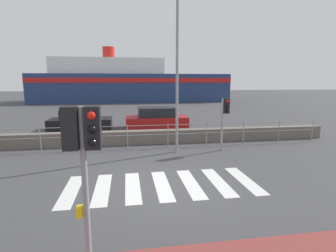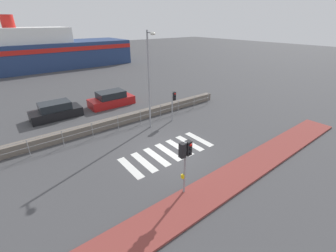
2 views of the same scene
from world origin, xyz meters
The scene contains 10 objects.
ground_plane centered at (0.00, 0.00, 0.00)m, with size 160.00×160.00×0.00m, color #424244.
crosswalk centered at (0.05, 0.00, 0.00)m, with size 5.85×2.40×0.01m.
seawall centered at (0.00, 5.60, 0.33)m, with size 19.48×0.55×0.67m.
harbor_fence centered at (0.00, 4.72, 0.75)m, with size 17.57×0.04×1.13m.
traffic_light_near centered at (-1.68, -3.39, 2.18)m, with size 0.58×0.41×2.79m.
traffic_light_far centered at (3.41, 3.62, 1.77)m, with size 0.34×0.32×2.40m.
streetlamp centered at (1.22, 3.58, 4.19)m, with size 0.32×0.91×6.91m.
ferry_boat centered at (-0.70, 34.69, 2.75)m, with size 29.05×8.98×8.28m.
parked_car_black centered at (-3.98, 10.12, 0.58)m, with size 3.96×1.81×1.36m.
parked_car_red centered at (1.04, 10.12, 0.59)m, with size 4.17×1.89×1.39m.
Camera 1 is at (-0.97, -7.58, 3.17)m, focal length 28.00 mm.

